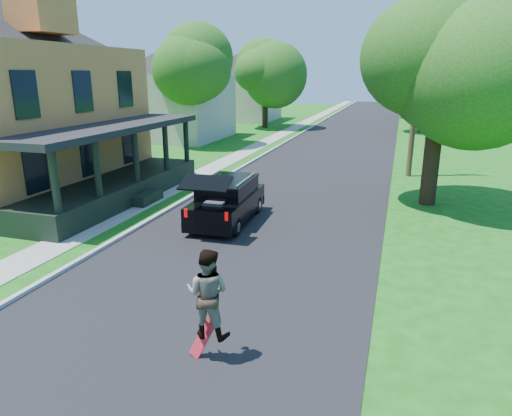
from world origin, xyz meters
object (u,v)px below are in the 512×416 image
(utility_pole_near, at_px, (418,76))
(skateboarder, at_px, (208,293))
(black_suv, at_px, (227,201))
(tree_right_near, at_px, (441,57))

(utility_pole_near, bearing_deg, skateboarder, -100.47)
(black_suv, xyz_separation_m, tree_right_near, (6.85, 4.69, 4.89))
(black_suv, height_order, skateboarder, skateboarder)
(skateboarder, distance_m, utility_pole_near, 18.32)
(black_suv, height_order, utility_pole_near, utility_pole_near)
(skateboarder, distance_m, tree_right_near, 13.77)
(skateboarder, bearing_deg, black_suv, -72.53)
(black_suv, height_order, tree_right_near, tree_right_near)
(black_suv, relative_size, utility_pole_near, 0.46)
(utility_pole_near, bearing_deg, tree_right_near, -81.91)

